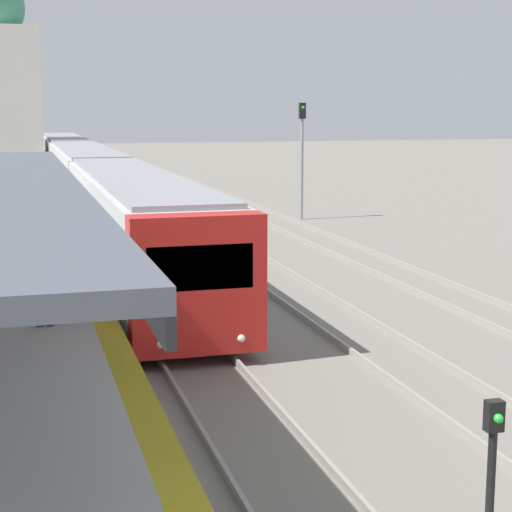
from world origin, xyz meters
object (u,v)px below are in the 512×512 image
Objects in this scene: signal_mast_far at (302,147)px; person_on_platform at (43,276)px; train_near at (87,177)px; signal_post_near at (492,457)px.

person_on_platform is at bearing -120.92° from signal_mast_far.
signal_mast_far is at bearing 59.08° from person_on_platform.
train_near is 33.40m from signal_post_near.
train_near is 9.95× the size of signal_mast_far.
person_on_platform is 0.95× the size of signal_post_near.
person_on_platform is 9.53m from signal_post_near.
signal_post_near is (1.76, -33.35, -0.63)m from train_near.
signal_mast_far is at bearing -29.12° from train_near.
signal_mast_far reaches higher than signal_post_near.
train_near is at bearing 83.47° from person_on_platform.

